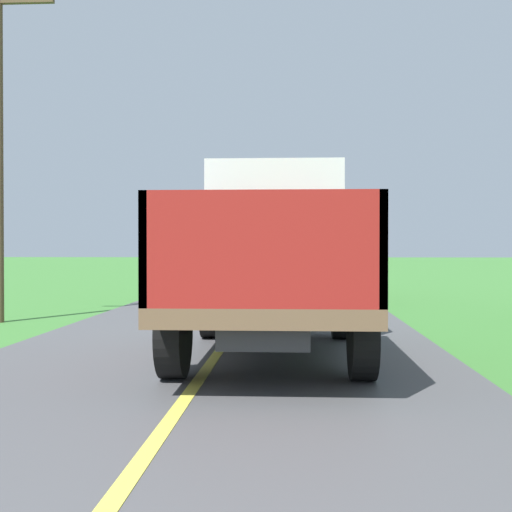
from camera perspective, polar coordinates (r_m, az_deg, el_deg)
The scene contains 2 objects.
banana_truck_near at distance 9.93m, azimuth 1.61°, elevation 0.33°, with size 2.38×5.82×2.80m.
banana_truck_far at distance 20.95m, azimuth 2.37°, elevation 0.58°, with size 2.38×5.81×2.80m.
Camera 1 is at (1.04, 0.34, 1.55)m, focal length 47.46 mm.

